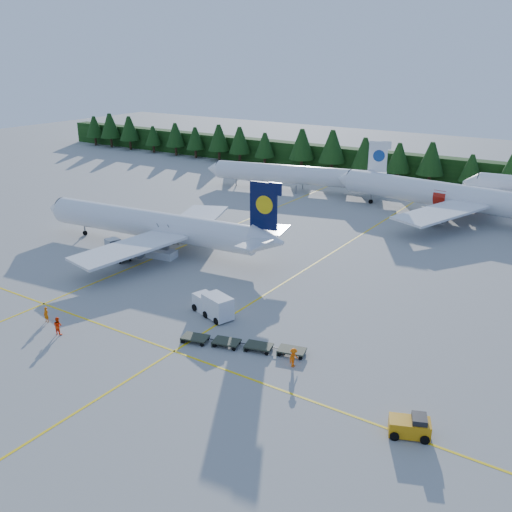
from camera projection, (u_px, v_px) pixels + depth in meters
The scene contains 16 objects.
ground at pixel (169, 314), 63.56m from camera, with size 320.00×320.00×0.00m, color #9C9C97.
taxi_stripe_a at pixel (188, 244), 86.50m from camera, with size 0.25×120.00×0.01m, color yellow.
taxi_stripe_b at pixel (304, 271), 76.10m from camera, with size 0.25×120.00×0.01m, color yellow.
taxi_stripe_cross at pixel (130, 335), 58.86m from camera, with size 80.00×0.25×0.01m, color yellow.
treeline_hedge at pixel (416, 168), 126.78m from camera, with size 220.00×4.00×6.00m, color black.
airliner_navy at pixel (146, 224), 84.13m from camera, with size 40.65×33.29×11.83m.
airliner_red at pixel (440, 194), 100.25m from camera, with size 43.62×35.75×12.69m.
airliner_far_left at pixel (286, 174), 118.68m from camera, with size 37.75×11.84×11.15m.
airstairs at pixel (163, 251), 80.98m from camera, with size 4.42×6.00×3.68m.
service_truck at pixel (213, 304), 62.89m from camera, with size 5.81×3.57×2.64m.
baggage_tug at pixel (411, 426), 43.33m from camera, with size 3.50×2.72×1.66m.
dolly_train at pixel (243, 343), 56.20m from camera, with size 12.40×5.39×0.15m.
uld_pair at pixel (117, 249), 80.53m from camera, with size 5.88×3.79×1.94m.
crew_a at pixel (46, 315), 61.45m from camera, with size 0.64×0.42×1.74m, color #DA5E04.
crew_b at pixel (58, 326), 58.79m from camera, with size 0.93×0.73×1.92m, color #FF3605.
crew_c at pixel (294, 358), 52.72m from camera, with size 0.78×0.53×1.89m, color #F65A05.
Camera 1 is at (39.90, -42.59, 27.75)m, focal length 40.00 mm.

